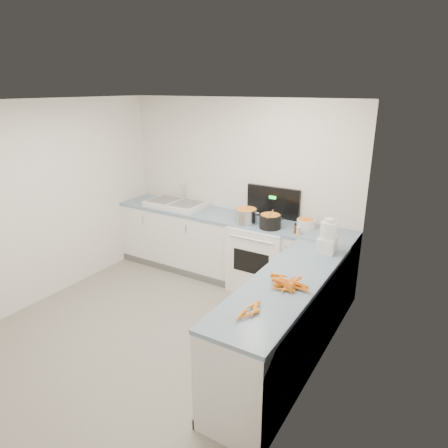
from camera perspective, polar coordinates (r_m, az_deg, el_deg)
The scene contains 19 objects.
floor at distance 4.68m, azimuth -10.52°, elevation -15.48°, with size 3.50×4.00×0.00m, color gray, non-canonical shape.
ceiling at distance 3.88m, azimuth -12.82°, elevation 16.68°, with size 3.50×4.00×0.00m, color silver, non-canonical shape.
wall_back at distance 5.67m, azimuth 2.09°, elevation 4.97°, with size 3.50×2.50×0.00m, color silver, non-canonical shape.
wall_left at distance 5.41m, azimuth -25.46°, elevation 2.39°, with size 4.00×2.50×0.00m, color silver, non-canonical shape.
wall_right at distance 3.27m, azimuth 12.02°, elevation -6.39°, with size 4.00×2.50×0.00m, color silver, non-canonical shape.
counter_back at distance 5.67m, azimuth 0.53°, elevation -3.32°, with size 3.50×0.62×0.94m.
counter_right at distance 3.98m, azimuth 8.54°, elevation -14.03°, with size 0.62×2.20×0.94m.
stove at distance 5.42m, azimuth 5.48°, elevation -4.46°, with size 0.76×0.65×1.36m.
sink at distance 5.98m, azimuth -6.91°, elevation 2.90°, with size 0.86×0.52×0.31m.
steel_pot at distance 5.19m, azimuth 3.18°, elevation 1.03°, with size 0.29×0.29×0.22m, color silver.
black_pot at distance 5.04m, azimuth 6.60°, elevation 0.27°, with size 0.27×0.27×0.19m, color black.
wooden_spoon at distance 5.01m, azimuth 6.65°, elevation 1.43°, with size 0.01×0.01×0.35m, color #AD7A47.
mixing_bowl at distance 5.13m, azimuth 11.64°, elevation 0.06°, with size 0.23×0.23×0.11m, color white.
extract_bottle at distance 4.92m, azimuth 10.16°, elevation -0.70°, with size 0.04×0.04×0.10m, color #593319.
spice_jar at distance 4.87m, azimuth 10.58°, elevation -1.02°, with size 0.05×0.05×0.09m, color #E5B266.
food_processor at distance 4.40m, azimuth 14.59°, elevation -1.90°, with size 0.19×0.23×0.38m.
carrot_pile at distance 3.62m, azimuth 9.33°, elevation -8.42°, with size 0.44×0.33×0.09m.
peeled_carrots at distance 3.21m, azimuth 3.59°, elevation -12.39°, with size 0.14×0.35×0.04m.
peelings at distance 6.12m, azimuth -8.29°, elevation 3.60°, with size 0.26×0.30×0.01m.
Camera 1 is at (2.66, -2.82, 2.63)m, focal length 32.00 mm.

